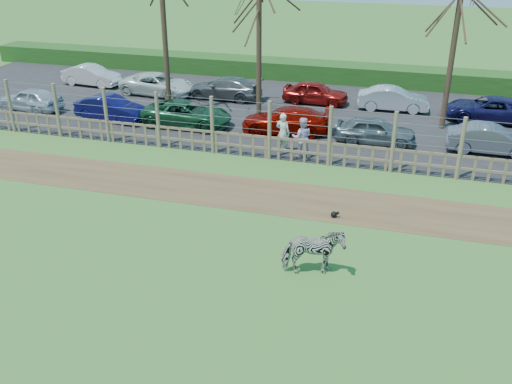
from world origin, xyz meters
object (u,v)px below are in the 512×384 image
(car_2, at_px, (187,114))
(car_4, at_px, (375,130))
(tree_right, at_px, (458,16))
(car_11, at_px, (393,99))
(visitor_a, at_px, (283,133))
(visitor_b, at_px, (302,138))
(car_12, at_px, (489,109))
(car_10, at_px, (315,92))
(car_9, at_px, (225,88))
(tree_left, at_px, (162,1))
(car_0, at_px, (31,99))
(car_1, at_px, (111,108))
(car_8, at_px, (158,84))
(car_3, at_px, (286,120))
(tree_mid, at_px, (259,18))
(zebra, at_px, (313,252))
(car_5, at_px, (491,139))
(car_7, at_px, (92,75))
(crow, at_px, (334,214))

(car_2, distance_m, car_4, 8.96)
(tree_right, bearing_deg, car_2, -165.49)
(car_11, bearing_deg, visitor_a, 147.60)
(visitor_b, bearing_deg, car_12, -151.43)
(car_10, bearing_deg, car_9, 98.27)
(visitor_a, distance_m, car_9, 8.64)
(car_12, bearing_deg, tree_left, -79.37)
(car_0, relative_size, car_9, 0.85)
(car_1, distance_m, car_8, 4.87)
(tree_right, bearing_deg, car_3, -159.27)
(car_1, height_order, car_9, same)
(car_2, bearing_deg, car_10, -44.23)
(tree_mid, relative_size, visitor_b, 3.96)
(zebra, height_order, car_9, zebra)
(visitor_b, bearing_deg, tree_right, -149.99)
(zebra, distance_m, car_5, 12.52)
(tree_mid, distance_m, car_3, 5.13)
(car_10, distance_m, car_11, 4.14)
(visitor_b, relative_size, car_12, 0.40)
(car_2, relative_size, car_7, 1.19)
(car_12, bearing_deg, car_2, -72.15)
(car_0, bearing_deg, car_3, 98.38)
(visitor_b, relative_size, car_11, 0.47)
(car_5, distance_m, car_9, 14.34)
(zebra, xyz_separation_m, car_0, (-17.05, 11.05, -0.08))
(tree_right, relative_size, visitor_b, 4.26)
(car_3, xyz_separation_m, car_11, (4.59, 4.93, 0.00))
(car_4, relative_size, car_12, 0.82)
(tree_left, bearing_deg, car_9, 61.00)
(car_1, height_order, car_2, same)
(tree_mid, bearing_deg, car_1, -158.09)
(tree_left, bearing_deg, car_4, -8.10)
(crow, xyz_separation_m, car_1, (-12.31, 7.21, 0.52))
(car_9, bearing_deg, car_12, 91.56)
(tree_mid, distance_m, car_4, 7.82)
(tree_mid, bearing_deg, car_0, -167.95)
(zebra, bearing_deg, visitor_b, -5.35)
(crow, bearing_deg, car_12, 64.81)
(tree_right, xyz_separation_m, visitor_b, (-5.73, -5.51, -4.34))
(car_7, xyz_separation_m, car_8, (4.68, -0.78, 0.00))
(car_4, xyz_separation_m, car_5, (4.85, 0.19, 0.00))
(car_4, height_order, car_12, same)
(car_1, distance_m, car_4, 12.94)
(tree_right, xyz_separation_m, car_8, (-15.58, 1.61, -4.60))
(zebra, height_order, car_3, zebra)
(car_7, height_order, car_9, same)
(car_1, height_order, car_7, same)
(car_3, bearing_deg, car_2, -91.82)
(crow, height_order, car_11, car_11)
(car_12, bearing_deg, car_4, -48.17)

